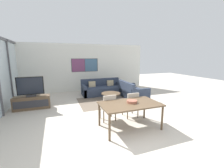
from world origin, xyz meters
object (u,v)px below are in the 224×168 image
at_px(sofa_side, 132,92).
at_px(fruit_bowl, 132,101).
at_px(dining_table, 130,105).
at_px(dining_chair_centre, 131,103).
at_px(television, 30,87).
at_px(coffee_table, 111,95).
at_px(dining_chair_left, 108,106).
at_px(sofa_main, 102,89).
at_px(tv_console, 32,103).

distance_m(sofa_side, fruit_bowl, 3.28).
bearing_deg(dining_table, fruit_bowl, 20.12).
xyz_separation_m(sofa_side, dining_chair_centre, (-1.20, -2.18, 0.23)).
bearing_deg(television, sofa_side, 0.43).
height_order(coffee_table, dining_chair_left, dining_chair_left).
distance_m(television, coffee_table, 3.39).
bearing_deg(dining_chair_centre, coffee_table, 89.69).
height_order(television, sofa_main, television).
height_order(dining_table, dining_chair_centre, dining_chair_centre).
distance_m(coffee_table, dining_chair_centre, 2.04).
height_order(sofa_side, fruit_bowl, sofa_side).
relative_size(coffee_table, fruit_bowl, 2.91).
relative_size(tv_console, sofa_side, 0.83).
relative_size(sofa_side, fruit_bowl, 5.31).
height_order(tv_console, coffee_table, tv_console).
height_order(tv_console, dining_chair_left, dining_chair_left).
relative_size(sofa_side, coffee_table, 1.82).
xyz_separation_m(dining_chair_left, dining_chair_centre, (0.83, -0.01, 0.00)).
height_order(television, fruit_bowl, television).
bearing_deg(tv_console, fruit_bowl, -43.33).
bearing_deg(dining_chair_left, television, 139.31).
bearing_deg(fruit_bowl, sofa_side, 61.65).
relative_size(dining_chair_left, dining_chair_centre, 1.00).
bearing_deg(fruit_bowl, tv_console, 136.67).
bearing_deg(sofa_side, tv_console, 90.44).
height_order(television, dining_chair_left, television).
relative_size(dining_chair_centre, fruit_bowl, 2.88).
bearing_deg(sofa_main, dining_table, -95.91).
bearing_deg(sofa_side, dining_table, 150.73).
distance_m(dining_chair_left, fruit_bowl, 0.88).
bearing_deg(sofa_main, coffee_table, -90.00).
height_order(tv_console, dining_chair_centre, dining_chair_centre).
bearing_deg(coffee_table, dining_chair_left, -112.60).
relative_size(sofa_side, dining_chair_centre, 1.84).
distance_m(sofa_side, coffee_table, 1.19).
distance_m(sofa_main, dining_chair_left, 3.53).
distance_m(sofa_main, dining_table, 4.16).
bearing_deg(tv_console, dining_table, -44.34).
distance_m(sofa_main, sofa_side, 1.72).
height_order(sofa_side, coffee_table, sofa_side).
distance_m(coffee_table, fruit_bowl, 2.76).
bearing_deg(dining_table, television, 135.65).
relative_size(television, coffee_table, 1.09).
xyz_separation_m(sofa_main, dining_table, (-0.43, -4.12, 0.41)).
distance_m(tv_console, dining_chair_centre, 3.96).
height_order(sofa_side, dining_chair_left, dining_chair_left).
bearing_deg(dining_chair_centre, television, 147.06).
bearing_deg(sofa_side, television, 90.43).
distance_m(sofa_side, dining_chair_left, 2.98).
height_order(sofa_side, dining_chair_centre, dining_chair_centre).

